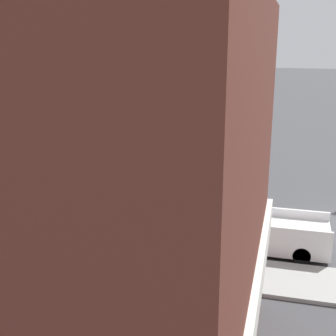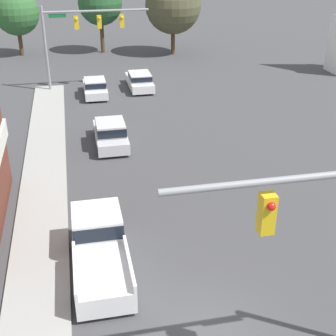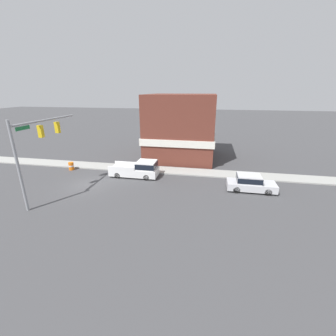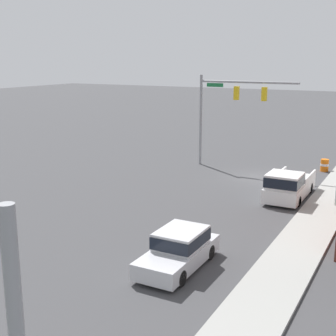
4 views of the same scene
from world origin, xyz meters
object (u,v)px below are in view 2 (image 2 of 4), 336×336
object	(u,v)px
car_lead	(111,133)
pickup_truck_parked	(99,245)
car_second_ahead	(95,87)
car_oncoming	(140,80)

from	to	relation	value
car_lead	pickup_truck_parked	world-z (taller)	pickup_truck_parked
car_second_ahead	pickup_truck_parked	world-z (taller)	pickup_truck_parked
car_lead	car_second_ahead	bearing A→B (deg)	91.45
car_lead	pickup_truck_parked	xyz separation A→B (m)	(-1.60, -11.89, 0.09)
car_lead	car_oncoming	world-z (taller)	car_lead
car_lead	car_second_ahead	xyz separation A→B (m)	(-0.26, 10.44, -0.09)
car_second_ahead	pickup_truck_parked	bearing A→B (deg)	-93.41
car_lead	car_second_ahead	world-z (taller)	car_lead
car_oncoming	pickup_truck_parked	size ratio (longest dim) A/B	0.89
car_lead	car_second_ahead	distance (m)	10.44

